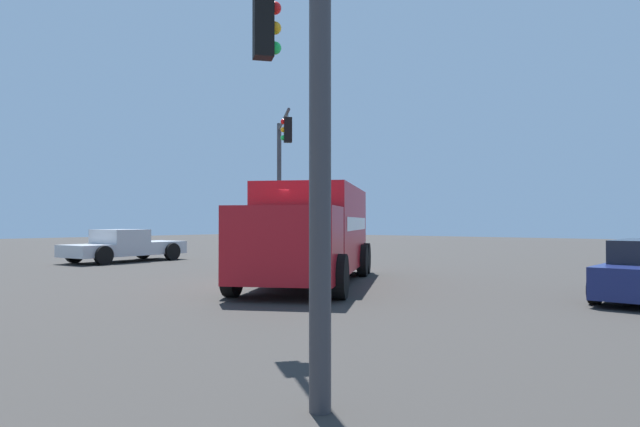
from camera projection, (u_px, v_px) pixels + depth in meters
The scene contains 5 objects.
ground_plane at pixel (283, 285), 15.28m from camera, with size 100.00×100.00×0.00m, color #33302D.
delivery_truck at pixel (312, 232), 15.77m from camera, with size 6.13×8.09×2.71m.
traffic_light_primary at pixel (282, 166), 24.22m from camera, with size 3.51×3.17×6.19m.
traffic_light_secondary at pixel (293, 43), 6.37m from camera, with size 3.33×2.54×5.67m.
pickup_silver at pixel (124, 245), 24.13m from camera, with size 2.58×5.34×1.38m.
Camera 1 is at (-10.48, 11.20, 1.70)m, focal length 31.68 mm.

